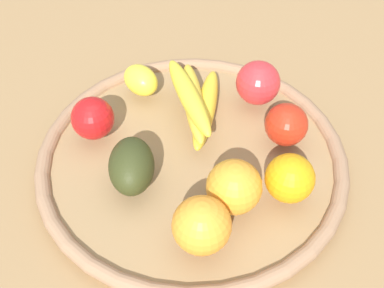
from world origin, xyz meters
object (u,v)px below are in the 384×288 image
Objects in this scene: orange_1 at (234,187)px; apple_0 at (286,125)px; avocado at (132,166)px; orange_2 at (290,178)px; apple_1 at (258,83)px; banana_bunch at (197,102)px; orange_0 at (202,225)px; lemon_0 at (141,80)px; apple_2 at (93,118)px.

orange_1 is 1.16× the size of apple_0.
avocado is 1.45× the size of apple_0.
orange_2 is 0.96× the size of apple_1.
banana_bunch is at bearing 70.20° from apple_0.
orange_0 is (-0.06, 0.04, 0.00)m from orange_1.
orange_1 is at bearing -34.02° from orange_0.
apple_0 is at bearing -68.55° from avocado.
apple_0 reaches higher than banana_bunch.
avocado is 0.15m from orange_1.
lemon_0 is at bearing 85.79° from apple_1.
apple_1 is 1.10× the size of apple_0.
orange_0 is at bearing 162.85° from apple_1.
orange_0 is (-0.10, -0.10, 0.01)m from avocado.
apple_2 is 0.91× the size of apple_1.
apple_2 is 1.01× the size of apple_0.
lemon_0 is at bearing 32.93° from orange_1.
apple_1 is at bearing -94.21° from lemon_0.
orange_1 reaches higher than lemon_0.
orange_1 is (-0.02, 0.08, 0.00)m from orange_2.
orange_1 is at bearing 104.66° from orange_2.
orange_0 reaches higher than apple_1.
orange_0 is (-0.19, 0.12, 0.01)m from apple_0.
orange_1 reaches higher than apple_2.
apple_0 is (0.12, -0.08, -0.01)m from orange_1.
apple_2 and apple_0 have the same top height.
banana_bunch is at bearing 2.84° from orange_0.
banana_bunch is 2.44× the size of orange_0.
avocado is at bearing 111.45° from apple_0.
orange_2 is 0.08m from orange_1.
orange_0 is (-0.19, -0.17, 0.01)m from apple_2.
orange_0 is at bearing -134.89° from avocado.
orange_1 is at bearing -162.77° from banana_bunch.
apple_0 is at bearing -90.76° from apple_2.
apple_2 is 0.87× the size of orange_1.
lemon_0 is 0.91× the size of apple_1.
apple_2 is 0.12m from lemon_0.
apple_1 is 0.29m from orange_0.
apple_1 reaches higher than orange_2.
apple_1 is (0.09, -0.25, 0.00)m from apple_2.
apple_2 is at bearing 108.76° from apple_1.
apple_0 is at bearing -157.23° from apple_1.
apple_0 is at bearing -109.80° from banana_bunch.
avocado reaches higher than lemon_0.
apple_1 is at bearing -46.15° from avocado.
orange_1 reaches higher than apple_0.
lemon_0 is 1.00× the size of apple_0.
apple_1 is (-0.01, -0.19, 0.01)m from lemon_0.
apple_0 is at bearing -2.74° from orange_2.
banana_bunch is 2.59× the size of apple_1.
lemon_0 is (0.06, 0.09, -0.01)m from banana_bunch.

